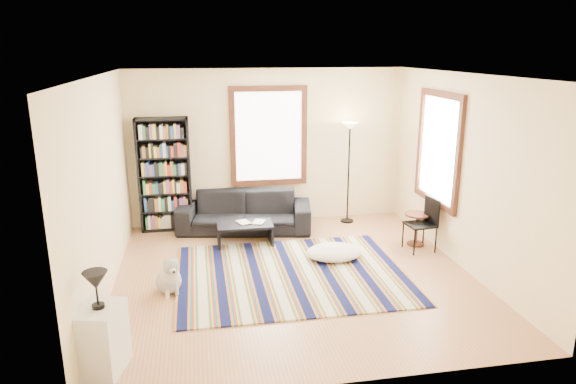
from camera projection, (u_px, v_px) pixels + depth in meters
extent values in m
cube|color=tan|center=(294.00, 278.00, 7.35)|extent=(5.00, 5.00, 0.10)
cube|color=white|center=(295.00, 71.00, 6.57)|extent=(5.00, 5.00, 0.10)
cube|color=beige|center=(268.00, 147.00, 9.37)|extent=(5.00, 0.10, 2.80)
cube|color=beige|center=(349.00, 251.00, 4.54)|extent=(5.00, 0.10, 2.80)
cube|color=beige|center=(98.00, 189.00, 6.52)|extent=(0.10, 5.00, 2.80)
cube|color=beige|center=(468.00, 173.00, 7.39)|extent=(0.10, 5.00, 2.80)
cube|color=white|center=(269.00, 136.00, 9.25)|extent=(1.20, 0.06, 1.60)
cube|color=white|center=(439.00, 149.00, 8.08)|extent=(0.06, 1.20, 1.60)
cube|color=#0B0F39|center=(292.00, 274.00, 7.36)|extent=(3.23, 2.59, 0.02)
imported|color=black|center=(245.00, 211.00, 9.10)|extent=(2.45, 1.30, 0.68)
cube|color=black|center=(165.00, 175.00, 8.95)|extent=(0.90, 0.30, 2.00)
cube|color=black|center=(245.00, 234.00, 8.45)|extent=(0.91, 0.53, 0.36)
imported|color=beige|center=(239.00, 223.00, 8.38)|extent=(0.29, 0.25, 0.02)
imported|color=beige|center=(253.00, 222.00, 8.47)|extent=(0.27, 0.30, 0.02)
ellipsoid|color=beige|center=(334.00, 252.00, 7.89)|extent=(1.06, 0.95, 0.22)
cylinder|color=#4C1C13|center=(417.00, 229.00, 8.41)|extent=(0.50, 0.50, 0.54)
cube|color=black|center=(420.00, 225.00, 8.14)|extent=(0.46, 0.45, 0.86)
cube|color=white|center=(102.00, 340.00, 5.07)|extent=(0.49, 0.58, 0.70)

